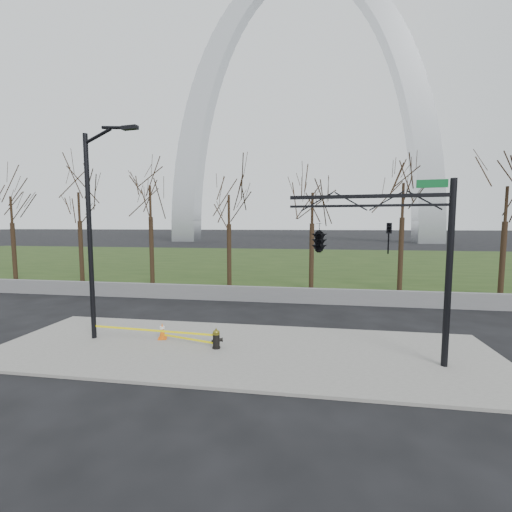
% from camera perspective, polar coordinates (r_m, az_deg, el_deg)
% --- Properties ---
extents(ground, '(500.00, 500.00, 0.00)m').
position_cam_1_polar(ground, '(12.91, -2.56, -15.57)').
color(ground, black).
rests_on(ground, ground).
extents(sidewalk, '(18.00, 6.00, 0.10)m').
position_cam_1_polar(sidewalk, '(12.90, -2.56, -15.36)').
color(sidewalk, slate).
rests_on(sidewalk, ground).
extents(grass_strip, '(120.00, 40.00, 0.06)m').
position_cam_1_polar(grass_strip, '(42.13, 5.67, -0.89)').
color(grass_strip, '#1E3212').
rests_on(grass_strip, ground).
extents(guardrail, '(60.00, 0.30, 0.90)m').
position_cam_1_polar(guardrail, '(20.39, 1.99, -6.41)').
color(guardrail, '#59595B').
rests_on(guardrail, ground).
extents(gateway_arch, '(66.00, 6.00, 65.00)m').
position_cam_1_polar(gateway_arch, '(91.21, 7.70, 23.14)').
color(gateway_arch, '#BBBDC2').
rests_on(gateway_arch, ground).
extents(tree_row, '(45.18, 4.00, 8.06)m').
position_cam_1_polar(tree_row, '(23.99, 2.22, 3.99)').
color(tree_row, black).
rests_on(tree_row, ground).
extents(fire_hydrant, '(0.46, 0.30, 0.74)m').
position_cam_1_polar(fire_hydrant, '(12.88, -6.58, -13.57)').
color(fire_hydrant, black).
rests_on(fire_hydrant, sidewalk).
extents(traffic_cone, '(0.42, 0.42, 0.64)m').
position_cam_1_polar(traffic_cone, '(14.26, -15.32, -11.92)').
color(traffic_cone, orange).
rests_on(traffic_cone, sidewalk).
extents(street_light, '(2.38, 0.53, 8.21)m').
position_cam_1_polar(street_light, '(14.57, -25.36, 5.17)').
color(street_light, black).
rests_on(street_light, ground).
extents(traffic_signal_mast, '(5.08, 2.52, 6.00)m').
position_cam_1_polar(traffic_signal_mast, '(11.74, 14.20, 2.93)').
color(traffic_signal_mast, black).
rests_on(traffic_signal_mast, ground).
extents(caution_tape, '(5.11, 0.66, 0.39)m').
position_cam_1_polar(caution_tape, '(13.76, -15.05, -12.28)').
color(caution_tape, '#FAEC0D').
rests_on(caution_tape, ground).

